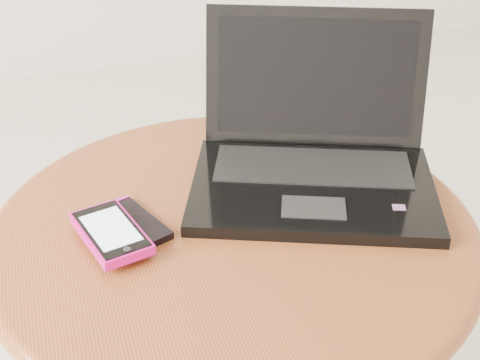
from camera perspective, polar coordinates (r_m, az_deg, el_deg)
name	(u,v)px	position (r m, az deg, el deg)	size (l,w,h in m)	color
table	(234,286)	(1.00, -0.50, -8.63)	(0.66, 0.66, 0.52)	#512E16
laptop	(313,155)	(1.01, 6.03, 2.04)	(0.42, 0.39, 0.22)	black
phone_black	(130,224)	(0.93, -9.01, -3.56)	(0.10, 0.13, 0.01)	black
phone_pink	(111,233)	(0.90, -10.51, -4.27)	(0.10, 0.14, 0.02)	#CE0E7B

